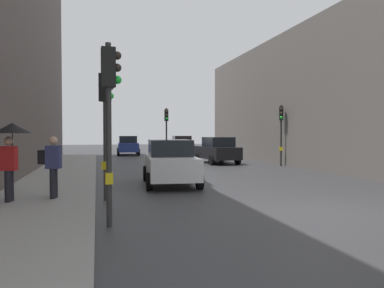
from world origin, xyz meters
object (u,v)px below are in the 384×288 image
(car_dark_suv, at_px, (217,150))
(pedestrian_with_grey_backpack, at_px, (52,163))
(traffic_light_near_right, at_px, (106,111))
(traffic_light_near_left, at_px, (110,101))
(pedestrian_with_umbrella, at_px, (11,140))
(traffic_light_mid_street, at_px, (281,124))
(car_white_compact, at_px, (170,162))
(car_blue_van, at_px, (128,145))
(car_red_sedan, at_px, (181,145))
(traffic_light_far_median, at_px, (166,124))

(car_dark_suv, height_order, pedestrian_with_grey_backpack, pedestrian_with_grey_backpack)
(traffic_light_near_right, distance_m, traffic_light_near_left, 3.32)
(traffic_light_near_left, bearing_deg, pedestrian_with_grey_backpack, 115.80)
(car_dark_suv, distance_m, pedestrian_with_umbrella, 16.49)
(traffic_light_near_right, bearing_deg, car_dark_suv, 58.92)
(traffic_light_mid_street, xyz_separation_m, car_dark_suv, (-3.16, 2.95, -1.71))
(traffic_light_near_right, bearing_deg, traffic_light_mid_street, 41.80)
(traffic_light_near_left, height_order, car_white_compact, traffic_light_near_left)
(traffic_light_mid_street, distance_m, car_dark_suv, 4.65)
(traffic_light_mid_street, xyz_separation_m, car_blue_van, (-8.15, 14.55, -1.71))
(traffic_light_near_right, distance_m, car_white_compact, 4.30)
(traffic_light_mid_street, bearing_deg, pedestrian_with_umbrella, -142.76)
(pedestrian_with_grey_backpack, bearing_deg, car_red_sedan, 69.43)
(traffic_light_far_median, xyz_separation_m, car_dark_suv, (2.90, -2.99, -1.78))
(traffic_light_mid_street, distance_m, traffic_light_near_left, 16.77)
(traffic_light_mid_street, bearing_deg, traffic_light_near_right, -138.20)
(traffic_light_near_right, bearing_deg, traffic_light_near_left, -89.95)
(traffic_light_near_right, bearing_deg, pedestrian_with_grey_backpack, -173.51)
(car_red_sedan, xyz_separation_m, car_blue_van, (-5.22, -0.49, 0.00))
(car_red_sedan, distance_m, car_blue_van, 5.24)
(car_red_sedan, xyz_separation_m, car_dark_suv, (-0.23, -12.09, 0.00))
(traffic_light_mid_street, bearing_deg, car_red_sedan, 101.03)
(car_white_compact, relative_size, pedestrian_with_grey_backpack, 2.45)
(car_red_sedan, relative_size, pedestrian_with_umbrella, 2.00)
(traffic_light_near_left, distance_m, car_white_compact, 7.02)
(pedestrian_with_umbrella, xyz_separation_m, pedestrian_with_grey_backpack, (1.00, 0.31, -0.68))
(traffic_light_mid_street, bearing_deg, traffic_light_near_left, -129.70)
(car_blue_van, xyz_separation_m, pedestrian_with_grey_backpack, (-4.08, -24.30, 0.29))
(traffic_light_far_median, height_order, traffic_light_near_left, traffic_light_near_left)
(pedestrian_with_umbrella, bearing_deg, traffic_light_mid_street, 37.24)
(traffic_light_near_right, relative_size, pedestrian_with_umbrella, 1.83)
(car_dark_suv, xyz_separation_m, car_white_compact, (-5.02, -9.57, 0.00))
(traffic_light_far_median, relative_size, car_dark_suv, 0.89)
(car_blue_van, bearing_deg, car_red_sedan, 5.39)
(car_red_sedan, bearing_deg, pedestrian_with_umbrella, -112.32)
(car_white_compact, height_order, pedestrian_with_umbrella, pedestrian_with_umbrella)
(car_blue_van, bearing_deg, traffic_light_near_left, -95.33)
(traffic_light_near_right, relative_size, car_dark_suv, 0.90)
(car_blue_van, bearing_deg, pedestrian_with_umbrella, -101.67)
(traffic_light_mid_street, relative_size, pedestrian_with_grey_backpack, 2.12)
(car_dark_suv, relative_size, pedestrian_with_umbrella, 2.02)
(traffic_light_near_right, distance_m, pedestrian_with_grey_backpack, 2.17)
(traffic_light_near_right, height_order, car_dark_suv, traffic_light_near_right)
(traffic_light_far_median, bearing_deg, car_white_compact, -99.58)
(pedestrian_with_grey_backpack, bearing_deg, pedestrian_with_umbrella, -162.76)
(pedestrian_with_umbrella, bearing_deg, traffic_light_near_right, 10.86)
(traffic_light_near_right, xyz_separation_m, traffic_light_near_left, (0.00, -3.32, 0.03))
(traffic_light_near_left, bearing_deg, traffic_light_near_right, 90.05)
(traffic_light_mid_street, relative_size, pedestrian_with_umbrella, 1.75)
(car_red_sedan, bearing_deg, traffic_light_far_median, -108.99)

